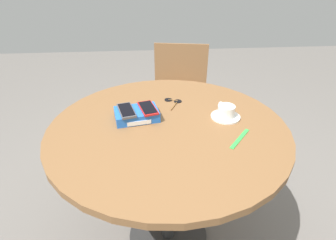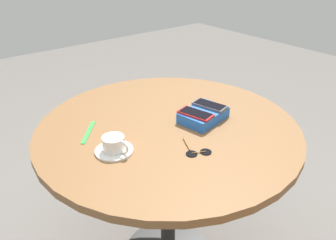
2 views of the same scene
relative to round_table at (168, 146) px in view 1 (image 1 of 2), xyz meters
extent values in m
plane|color=slate|center=(0.00, 0.00, -0.65)|extent=(8.00, 8.00, 0.00)
cylinder|color=#2D2D2D|center=(0.00, 0.00, -0.64)|extent=(0.45, 0.45, 0.02)
cylinder|color=#2D2D2D|center=(0.00, 0.00, -0.27)|extent=(0.07, 0.07, 0.72)
cylinder|color=brown|center=(0.00, 0.00, 0.11)|extent=(1.05, 1.05, 0.03)
cube|color=blue|center=(-0.14, 0.06, 0.14)|extent=(0.21, 0.16, 0.04)
cube|color=white|center=(-0.13, -0.01, 0.14)|extent=(0.10, 0.02, 0.02)
cube|color=#515156|center=(-0.18, 0.05, 0.17)|extent=(0.10, 0.15, 0.01)
cube|color=black|center=(-0.18, 0.05, 0.18)|extent=(0.09, 0.14, 0.00)
cube|color=red|center=(-0.09, 0.07, 0.17)|extent=(0.10, 0.15, 0.01)
cube|color=black|center=(-0.09, 0.07, 0.18)|extent=(0.09, 0.13, 0.00)
cylinder|color=white|center=(0.27, 0.03, 0.13)|extent=(0.13, 0.13, 0.01)
cylinder|color=white|center=(0.27, 0.03, 0.16)|extent=(0.08, 0.08, 0.05)
cylinder|color=tan|center=(0.27, 0.03, 0.18)|extent=(0.07, 0.07, 0.00)
torus|color=white|center=(0.26, 0.08, 0.16)|extent=(0.02, 0.05, 0.05)
cube|color=green|center=(0.28, -0.14, 0.12)|extent=(0.12, 0.14, 0.00)
cylinder|color=black|center=(0.02, 0.24, 0.12)|extent=(0.04, 0.04, 0.00)
cylinder|color=black|center=(0.07, 0.22, 0.12)|extent=(0.04, 0.04, 0.00)
cylinder|color=olive|center=(0.05, 0.23, 0.13)|extent=(0.05, 0.02, 0.00)
cylinder|color=olive|center=(0.04, 0.16, 0.13)|extent=(0.04, 0.08, 0.00)
cube|color=brown|center=(0.16, 0.85, -0.19)|extent=(0.53, 0.53, 0.02)
cube|color=brown|center=(0.20, 1.06, 0.01)|extent=(0.43, 0.10, 0.39)
cylinder|color=brown|center=(-0.08, 0.68, -0.43)|extent=(0.04, 0.04, 0.45)
cylinder|color=brown|center=(0.32, 0.61, -0.43)|extent=(0.04, 0.04, 0.45)
cylinder|color=brown|center=(-0.01, 1.09, -0.43)|extent=(0.04, 0.04, 0.45)
cylinder|color=brown|center=(0.40, 1.01, -0.43)|extent=(0.04, 0.04, 0.45)
camera|label=1|loc=(-0.09, -0.99, 0.73)|focal=28.00mm
camera|label=2|loc=(0.72, 0.90, 0.77)|focal=35.00mm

